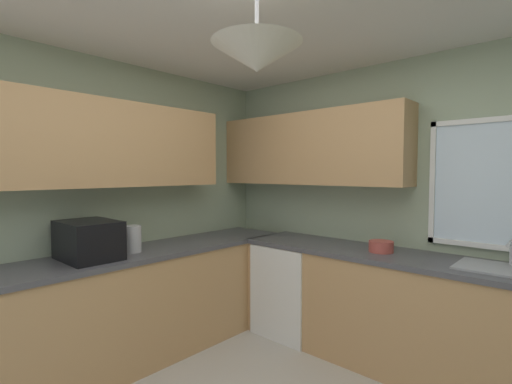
{
  "coord_description": "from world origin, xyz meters",
  "views": [
    {
      "loc": [
        1.2,
        -1.32,
        1.57
      ],
      "look_at": [
        -0.62,
        0.67,
        1.43
      ],
      "focal_mm": 25.73,
      "sensor_mm": 36.0,
      "label": 1
    }
  ],
  "objects_px": {
    "sink_assembly": "(508,269)",
    "microwave": "(89,240)",
    "dishwasher": "(293,288)",
    "bowl": "(381,246)",
    "kettle": "(133,239)"
  },
  "relations": [
    {
      "from": "sink_assembly",
      "to": "dishwasher",
      "type": "bearing_deg",
      "value": -178.8
    },
    {
      "from": "dishwasher",
      "to": "kettle",
      "type": "xyz_separation_m",
      "value": [
        -0.64,
        -1.35,
        0.59
      ]
    },
    {
      "from": "dishwasher",
      "to": "sink_assembly",
      "type": "height_order",
      "value": "sink_assembly"
    },
    {
      "from": "kettle",
      "to": "bowl",
      "type": "relative_size",
      "value": 1.11
    },
    {
      "from": "microwave",
      "to": "kettle",
      "type": "distance_m",
      "value": 0.35
    },
    {
      "from": "microwave",
      "to": "bowl",
      "type": "relative_size",
      "value": 2.43
    },
    {
      "from": "sink_assembly",
      "to": "bowl",
      "type": "distance_m",
      "value": 0.87
    },
    {
      "from": "kettle",
      "to": "sink_assembly",
      "type": "relative_size",
      "value": 0.36
    },
    {
      "from": "bowl",
      "to": "kettle",
      "type": "bearing_deg",
      "value": -137.6
    },
    {
      "from": "dishwasher",
      "to": "bowl",
      "type": "xyz_separation_m",
      "value": [
        0.87,
        0.03,
        0.53
      ]
    },
    {
      "from": "sink_assembly",
      "to": "bowl",
      "type": "xyz_separation_m",
      "value": [
        -0.87,
        -0.01,
        0.03
      ]
    },
    {
      "from": "kettle",
      "to": "dishwasher",
      "type": "bearing_deg",
      "value": 64.6
    },
    {
      "from": "sink_assembly",
      "to": "microwave",
      "type": "bearing_deg",
      "value": -144.13
    },
    {
      "from": "microwave",
      "to": "bowl",
      "type": "xyz_separation_m",
      "value": [
        1.53,
        1.73,
        -0.1
      ]
    },
    {
      "from": "dishwasher",
      "to": "bowl",
      "type": "relative_size",
      "value": 4.41
    }
  ]
}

